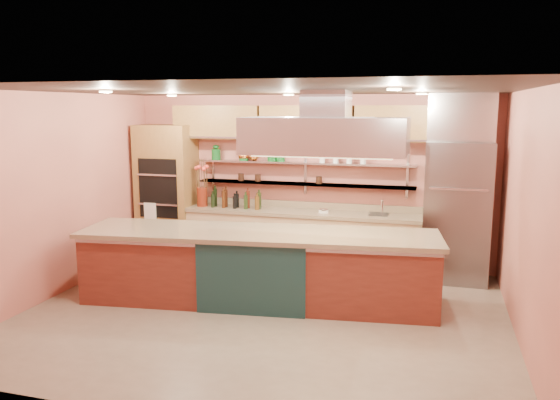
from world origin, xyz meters
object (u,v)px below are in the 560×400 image
(kitchen_scale, at_px, (324,210))
(island, at_px, (258,267))
(copper_kettle, at_px, (254,157))
(refrigerator, at_px, (456,212))
(green_canister, at_px, (281,156))
(flower_vase, at_px, (202,197))

(kitchen_scale, bearing_deg, island, -109.76)
(island, bearing_deg, kitchen_scale, 65.83)
(kitchen_scale, xyz_separation_m, copper_kettle, (-1.25, 0.22, 0.81))
(refrigerator, height_order, green_canister, refrigerator)
(island, bearing_deg, flower_vase, 125.29)
(kitchen_scale, bearing_deg, green_canister, 161.81)
(refrigerator, distance_m, flower_vase, 4.13)
(kitchen_scale, distance_m, green_canister, 1.16)
(flower_vase, relative_size, copper_kettle, 2.01)
(island, xyz_separation_m, copper_kettle, (-0.71, 1.95, 1.29))
(island, height_order, green_canister, green_canister)
(copper_kettle, xyz_separation_m, green_canister, (0.47, 0.00, 0.02))
(kitchen_scale, height_order, green_canister, green_canister)
(kitchen_scale, height_order, copper_kettle, copper_kettle)
(green_canister, bearing_deg, island, -82.89)
(island, relative_size, copper_kettle, 29.31)
(refrigerator, relative_size, copper_kettle, 13.22)
(island, distance_m, kitchen_scale, 1.88)
(refrigerator, height_order, kitchen_scale, refrigerator)
(island, relative_size, flower_vase, 14.57)
(island, bearing_deg, refrigerator, 27.10)
(flower_vase, xyz_separation_m, green_canister, (1.33, 0.22, 0.71))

